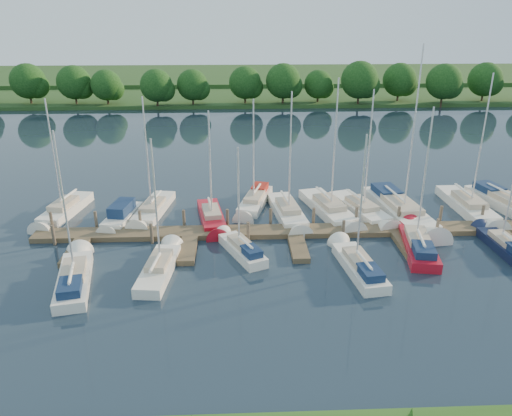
{
  "coord_description": "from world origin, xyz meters",
  "views": [
    {
      "loc": [
        -4.44,
        -27.3,
        16.39
      ],
      "look_at": [
        -2.96,
        8.0,
        2.2
      ],
      "focal_mm": 35.0,
      "sensor_mm": 36.0,
      "label": 1
    }
  ],
  "objects_px": {
    "sailboat_n_0": "(64,212)",
    "motorboat": "(122,217)",
    "sailboat_s_2": "(241,250)",
    "dock": "(295,235)",
    "sailboat_n_5": "(288,214)"
  },
  "relations": [
    {
      "from": "sailboat_n_0",
      "to": "motorboat",
      "type": "height_order",
      "value": "sailboat_n_0"
    },
    {
      "from": "sailboat_n_0",
      "to": "sailboat_s_2",
      "type": "xyz_separation_m",
      "value": [
        14.99,
        -7.96,
        0.04
      ]
    },
    {
      "from": "dock",
      "to": "sailboat_n_5",
      "type": "relative_size",
      "value": 3.65
    },
    {
      "from": "sailboat_n_0",
      "to": "motorboat",
      "type": "bearing_deg",
      "value": 172.09
    },
    {
      "from": "dock",
      "to": "sailboat_s_2",
      "type": "bearing_deg",
      "value": -147.54
    },
    {
      "from": "sailboat_s_2",
      "to": "sailboat_n_5",
      "type": "bearing_deg",
      "value": 34.52
    },
    {
      "from": "sailboat_n_0",
      "to": "sailboat_n_5",
      "type": "height_order",
      "value": "sailboat_n_5"
    },
    {
      "from": "sailboat_n_0",
      "to": "sailboat_s_2",
      "type": "relative_size",
      "value": 1.27
    },
    {
      "from": "dock",
      "to": "sailboat_n_5",
      "type": "xyz_separation_m",
      "value": [
        -0.12,
        4.05,
        0.08
      ]
    },
    {
      "from": "dock",
      "to": "sailboat_n_0",
      "type": "height_order",
      "value": "sailboat_n_0"
    },
    {
      "from": "sailboat_n_0",
      "to": "motorboat",
      "type": "relative_size",
      "value": 1.69
    },
    {
      "from": "motorboat",
      "to": "sailboat_n_5",
      "type": "bearing_deg",
      "value": -168.44
    },
    {
      "from": "sailboat_n_5",
      "to": "sailboat_s_2",
      "type": "height_order",
      "value": "sailboat_n_5"
    },
    {
      "from": "motorboat",
      "to": "sailboat_n_0",
      "type": "bearing_deg",
      "value": -8.05
    },
    {
      "from": "sailboat_n_0",
      "to": "sailboat_n_5",
      "type": "relative_size",
      "value": 0.95
    }
  ]
}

